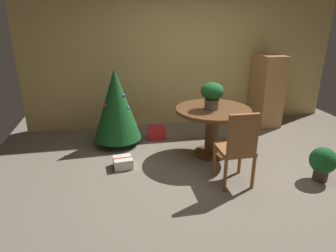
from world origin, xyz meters
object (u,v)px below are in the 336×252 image
Objects in this scene: wooden_chair_near at (238,146)px; potted_plant at (323,162)px; flower_vase at (212,93)px; gift_box_cream at (123,162)px; wooden_cabinet at (267,91)px; round_dining_table at (213,121)px; gift_box_red at (157,132)px; holiday_tree at (116,104)px.

wooden_chair_near reaches higher than potted_plant.
gift_box_cream is (-1.33, -0.14, -0.91)m from flower_vase.
flower_vase is 1.95m from wooden_cabinet.
gift_box_red is at bearing 133.11° from round_dining_table.
gift_box_red is 2.61m from potted_plant.
potted_plant is (2.52, -0.85, 0.19)m from gift_box_cream.
flower_vase is 0.87× the size of potted_plant.
round_dining_table is at bearing 90.00° from wooden_chair_near.
round_dining_table is 3.47× the size of gift_box_red.
wooden_chair_near is (0.04, -0.88, -0.44)m from flower_vase.
wooden_chair_near is at bearing -126.00° from wooden_cabinet.
round_dining_table is 2.82× the size of flower_vase.
potted_plant is (1.19, -0.99, -0.72)m from flower_vase.
round_dining_table reaches higher than potted_plant.
gift_box_red is at bearing 8.26° from holiday_tree.
gift_box_cream is 0.88× the size of gift_box_red.
wooden_chair_near is at bearing -28.64° from gift_box_cream.
wooden_chair_near is 1.90m from gift_box_red.
holiday_tree reaches higher than wooden_chair_near.
wooden_cabinet is (1.50, 2.06, 0.14)m from wooden_chair_near.
flower_vase is 0.29× the size of wooden_cabinet.
round_dining_table is 0.91m from wooden_chair_near.
wooden_cabinet reaches higher than flower_vase.
gift_box_cream is 2.66m from potted_plant.
wooden_cabinet is (2.86, 1.31, 0.61)m from gift_box_cream.
flower_vase is 1.57m from holiday_tree.
flower_vase is at bearing -49.43° from gift_box_red.
holiday_tree is at bearing -171.74° from gift_box_red.
round_dining_table is 0.88× the size of holiday_tree.
flower_vase reaches higher than potted_plant.
gift_box_red is 0.71× the size of potted_plant.
wooden_chair_near is at bearing -87.57° from flower_vase.
gift_box_cream is at bearing -87.78° from holiday_tree.
holiday_tree is at bearing 146.31° from potted_plant.
flower_vase is 1.40× the size of gift_box_cream.
round_dining_table reaches higher than gift_box_cream.
holiday_tree is at bearing 92.22° from gift_box_cream.
wooden_cabinet reaches higher than gift_box_cream.
wooden_cabinet is (1.53, 1.17, -0.30)m from flower_vase.
gift_box_cream is at bearing -174.10° from flower_vase.
gift_box_cream is at bearing -123.72° from gift_box_red.
holiday_tree is at bearing -171.03° from wooden_cabinet.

